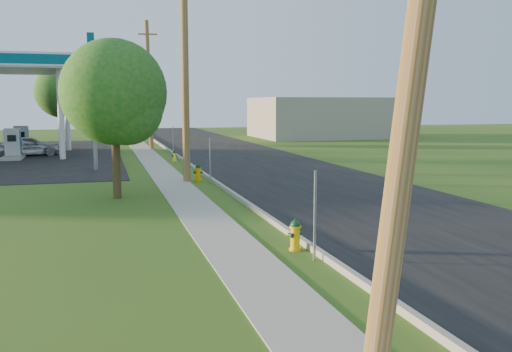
{
  "coord_description": "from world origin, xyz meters",
  "views": [
    {
      "loc": [
        -4.16,
        -6.55,
        3.43
      ],
      "look_at": [
        0.0,
        8.0,
        1.4
      ],
      "focal_mm": 38.0,
      "sensor_mm": 36.0,
      "label": 1
    }
  ],
  "objects_px": {
    "hydrant_mid": "(198,173)",
    "car_silver": "(29,146)",
    "utility_pole_far": "(149,85)",
    "tree_lot": "(62,94)",
    "fuel_pump_se": "(22,143)",
    "hydrant_far": "(174,156)",
    "price_pylon": "(92,63)",
    "hydrant_near": "(295,235)",
    "utility_pole_mid": "(185,68)",
    "tree_verge": "(117,96)",
    "fuel_pump_ne": "(13,147)"
  },
  "relations": [
    {
      "from": "utility_pole_far",
      "to": "tree_verge",
      "type": "bearing_deg",
      "value": -97.88
    },
    {
      "from": "price_pylon",
      "to": "hydrant_near",
      "type": "relative_size",
      "value": 9.06
    },
    {
      "from": "price_pylon",
      "to": "hydrant_mid",
      "type": "height_order",
      "value": "price_pylon"
    },
    {
      "from": "price_pylon",
      "to": "tree_lot",
      "type": "height_order",
      "value": "price_pylon"
    },
    {
      "from": "fuel_pump_se",
      "to": "tree_verge",
      "type": "height_order",
      "value": "tree_verge"
    },
    {
      "from": "hydrant_mid",
      "to": "car_silver",
      "type": "xyz_separation_m",
      "value": [
        -8.69,
        14.56,
        0.29
      ]
    },
    {
      "from": "fuel_pump_se",
      "to": "tree_lot",
      "type": "distance_m",
      "value": 8.96
    },
    {
      "from": "tree_lot",
      "to": "hydrant_far",
      "type": "relative_size",
      "value": 9.92
    },
    {
      "from": "tree_lot",
      "to": "hydrant_near",
      "type": "relative_size",
      "value": 8.7
    },
    {
      "from": "utility_pole_mid",
      "to": "tree_verge",
      "type": "height_order",
      "value": "utility_pole_mid"
    },
    {
      "from": "tree_lot",
      "to": "hydrant_mid",
      "type": "distance_m",
      "value": 26.12
    },
    {
      "from": "utility_pole_far",
      "to": "hydrant_far",
      "type": "height_order",
      "value": "utility_pole_far"
    },
    {
      "from": "fuel_pump_se",
      "to": "tree_lot",
      "type": "bearing_deg",
      "value": 73.67
    },
    {
      "from": "hydrant_far",
      "to": "car_silver",
      "type": "xyz_separation_m",
      "value": [
        -8.74,
        6.04,
        0.35
      ]
    },
    {
      "from": "hydrant_near",
      "to": "car_silver",
      "type": "distance_m",
      "value": 27.96
    },
    {
      "from": "fuel_pump_ne",
      "to": "car_silver",
      "type": "relative_size",
      "value": 0.81
    },
    {
      "from": "hydrant_near",
      "to": "hydrant_mid",
      "type": "relative_size",
      "value": 0.97
    },
    {
      "from": "tree_lot",
      "to": "utility_pole_mid",
      "type": "bearing_deg",
      "value": -75.2
    },
    {
      "from": "car_silver",
      "to": "utility_pole_mid",
      "type": "bearing_deg",
      "value": -157.88
    },
    {
      "from": "utility_pole_far",
      "to": "hydrant_near",
      "type": "height_order",
      "value": "utility_pole_far"
    },
    {
      "from": "hydrant_mid",
      "to": "car_silver",
      "type": "bearing_deg",
      "value": 120.82
    },
    {
      "from": "tree_lot",
      "to": "fuel_pump_ne",
      "type": "bearing_deg",
      "value": -101.02
    },
    {
      "from": "utility_pole_mid",
      "to": "tree_lot",
      "type": "relative_size",
      "value": 1.49
    },
    {
      "from": "utility_pole_far",
      "to": "hydrant_far",
      "type": "xyz_separation_m",
      "value": [
        0.58,
        -9.41,
        -4.48
      ]
    },
    {
      "from": "utility_pole_far",
      "to": "fuel_pump_se",
      "type": "bearing_deg",
      "value": -173.59
    },
    {
      "from": "hydrant_far",
      "to": "fuel_pump_se",
      "type": "bearing_deg",
      "value": 138.4
    },
    {
      "from": "utility_pole_far",
      "to": "tree_lot",
      "type": "distance_m",
      "value": 9.56
    },
    {
      "from": "tree_verge",
      "to": "tree_lot",
      "type": "bearing_deg",
      "value": 97.24
    },
    {
      "from": "utility_pole_far",
      "to": "price_pylon",
      "type": "xyz_separation_m",
      "value": [
        -3.9,
        -12.5,
        0.63
      ]
    },
    {
      "from": "utility_pole_far",
      "to": "fuel_pump_ne",
      "type": "relative_size",
      "value": 2.97
    },
    {
      "from": "utility_pole_far",
      "to": "hydrant_near",
      "type": "bearing_deg",
      "value": -88.58
    },
    {
      "from": "hydrant_mid",
      "to": "hydrant_far",
      "type": "bearing_deg",
      "value": 89.62
    },
    {
      "from": "fuel_pump_ne",
      "to": "hydrant_far",
      "type": "relative_size",
      "value": 4.83
    },
    {
      "from": "utility_pole_mid",
      "to": "price_pylon",
      "type": "height_order",
      "value": "utility_pole_mid"
    },
    {
      "from": "hydrant_near",
      "to": "hydrant_far",
      "type": "relative_size",
      "value": 1.14
    },
    {
      "from": "fuel_pump_ne",
      "to": "hydrant_near",
      "type": "distance_m",
      "value": 26.68
    },
    {
      "from": "fuel_pump_se",
      "to": "tree_lot",
      "type": "relative_size",
      "value": 0.49
    },
    {
      "from": "tree_lot",
      "to": "price_pylon",
      "type": "bearing_deg",
      "value": -82.13
    },
    {
      "from": "tree_lot",
      "to": "hydrant_near",
      "type": "xyz_separation_m",
      "value": [
        7.32,
        -36.79,
        -3.86
      ]
    },
    {
      "from": "utility_pole_mid",
      "to": "hydrant_far",
      "type": "distance_m",
      "value": 9.77
    },
    {
      "from": "price_pylon",
      "to": "tree_verge",
      "type": "relative_size",
      "value": 1.2
    },
    {
      "from": "utility_pole_far",
      "to": "tree_lot",
      "type": "relative_size",
      "value": 1.45
    },
    {
      "from": "price_pylon",
      "to": "hydrant_far",
      "type": "bearing_deg",
      "value": 34.57
    },
    {
      "from": "hydrant_near",
      "to": "utility_pole_far",
      "type": "bearing_deg",
      "value": 91.42
    },
    {
      "from": "car_silver",
      "to": "price_pylon",
      "type": "bearing_deg",
      "value": -162.0
    },
    {
      "from": "fuel_pump_ne",
      "to": "tree_lot",
      "type": "relative_size",
      "value": 0.49
    },
    {
      "from": "utility_pole_mid",
      "to": "hydrant_far",
      "type": "height_order",
      "value": "utility_pole_mid"
    },
    {
      "from": "fuel_pump_se",
      "to": "car_silver",
      "type": "bearing_deg",
      "value": -72.81
    },
    {
      "from": "fuel_pump_se",
      "to": "hydrant_mid",
      "type": "height_order",
      "value": "fuel_pump_se"
    },
    {
      "from": "hydrant_far",
      "to": "car_silver",
      "type": "relative_size",
      "value": 0.17
    }
  ]
}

